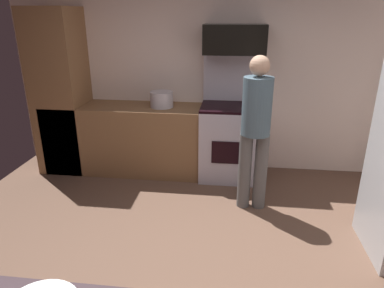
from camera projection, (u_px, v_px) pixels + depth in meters
name	position (u px, v px, depth m)	size (l,w,h in m)	color
ground_plane	(183.00, 277.00, 2.85)	(5.20, 4.80, 0.02)	brown
wall_back	(209.00, 72.00, 4.56)	(5.20, 0.12, 2.60)	beige
lower_cabinet_run	(138.00, 139.00, 4.63)	(2.40, 0.60, 0.90)	brown
cabinet_column	(61.00, 93.00, 4.53)	(0.60, 0.60, 2.10)	brown
oven_range	(231.00, 138.00, 4.46)	(0.76, 0.65, 1.56)	#BEB7C4
microwave	(235.00, 39.00, 4.11)	(0.74, 0.38, 0.34)	black
person_cook	(256.00, 127.00, 3.57)	(0.31, 0.30, 1.65)	#5A5A5A
stock_pot	(162.00, 99.00, 4.39)	(0.29, 0.29, 0.20)	silver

